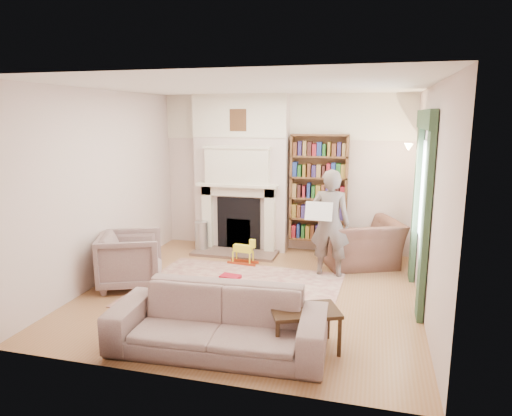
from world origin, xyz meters
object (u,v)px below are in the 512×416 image
(sofa, at_px, (218,321))
(paraffin_heater, at_px, (202,236))
(coffee_table, at_px, (304,329))
(rocking_horse, at_px, (243,251))
(bookcase, at_px, (319,188))
(armchair_reading, at_px, (360,243))
(man_reading, at_px, (330,223))
(armchair_left, at_px, (131,260))

(sofa, bearing_deg, paraffin_heater, 110.92)
(coffee_table, bearing_deg, rocking_horse, 96.41)
(bookcase, distance_m, armchair_reading, 1.24)
(coffee_table, distance_m, paraffin_heater, 3.87)
(man_reading, bearing_deg, paraffin_heater, -14.37)
(sofa, height_order, coffee_table, sofa)
(armchair_left, height_order, paraffin_heater, armchair_left)
(coffee_table, xyz_separation_m, rocking_horse, (-1.42, 2.54, -0.01))
(sofa, xyz_separation_m, rocking_horse, (-0.54, 2.79, -0.11))
(armchair_reading, height_order, armchair_left, armchair_left)
(armchair_left, xyz_separation_m, coffee_table, (2.71, -1.20, -0.17))
(armchair_reading, bearing_deg, bookcase, -58.90)
(sofa, bearing_deg, rocking_horse, 97.89)
(armchair_reading, bearing_deg, sofa, 44.48)
(bookcase, bearing_deg, sofa, -98.46)
(armchair_reading, distance_m, rocking_horse, 1.93)
(bookcase, relative_size, armchair_reading, 1.57)
(armchair_left, height_order, man_reading, man_reading)
(armchair_left, relative_size, sofa, 0.39)
(bookcase, height_order, armchair_reading, bookcase)
(armchair_left, relative_size, coffee_table, 1.23)
(sofa, xyz_separation_m, coffee_table, (0.87, 0.25, -0.10))
(man_reading, height_order, paraffin_heater, man_reading)
(coffee_table, distance_m, rocking_horse, 2.91)
(paraffin_heater, bearing_deg, bookcase, 12.62)
(armchair_reading, xyz_separation_m, man_reading, (-0.45, -0.60, 0.44))
(armchair_left, relative_size, rocking_horse, 1.74)
(armchair_reading, bearing_deg, man_reading, 30.15)
(bookcase, bearing_deg, coffee_table, -84.97)
(armchair_left, relative_size, man_reading, 0.52)
(armchair_left, height_order, sofa, armchair_left)
(armchair_left, bearing_deg, paraffin_heater, -34.17)
(armchair_reading, xyz_separation_m, paraffin_heater, (-2.82, 0.10, -0.11))
(bookcase, height_order, coffee_table, bookcase)
(bookcase, height_order, sofa, bookcase)
(armchair_reading, distance_m, paraffin_heater, 2.82)
(bookcase, relative_size, man_reading, 1.12)
(armchair_left, relative_size, paraffin_heater, 1.57)
(armchair_reading, relative_size, rocking_horse, 2.36)
(armchair_left, bearing_deg, rocking_horse, -67.31)
(bookcase, relative_size, rocking_horse, 3.72)
(armchair_reading, height_order, man_reading, man_reading)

